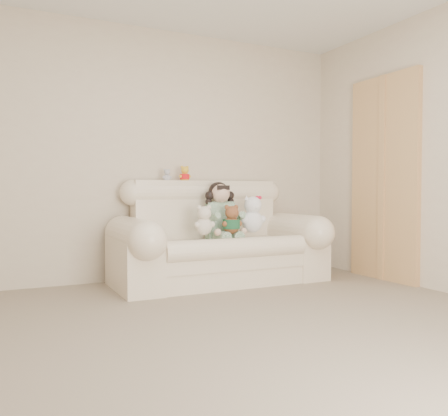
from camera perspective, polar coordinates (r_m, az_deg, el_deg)
floor at (r=2.84m, az=5.64°, el=-16.77°), size 5.00×5.00×0.00m
wall_back at (r=5.00m, az=-9.58°, el=6.41°), size 4.50×0.00×4.50m
sofa at (r=4.76m, az=-0.53°, el=-2.79°), size 2.10×0.95×1.03m
door_panel at (r=5.17m, az=18.66°, el=3.42°), size 0.06×0.90×2.10m
seated_child at (r=4.84m, az=-0.46°, el=-0.27°), size 0.41×0.48×0.60m
brown_teddy at (r=4.64m, az=0.90°, el=-1.05°), size 0.26×0.23×0.33m
white_cat at (r=4.81m, az=3.42°, el=-0.28°), size 0.30×0.24×0.44m
cream_teddy at (r=4.53m, az=-2.42°, el=-1.12°), size 0.23×0.19×0.33m
yellow_mini_bear at (r=4.96m, az=-4.75°, el=4.27°), size 0.15×0.14×0.20m
grey_mini_plush at (r=4.89m, az=-6.88°, el=4.05°), size 0.10×0.08×0.16m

